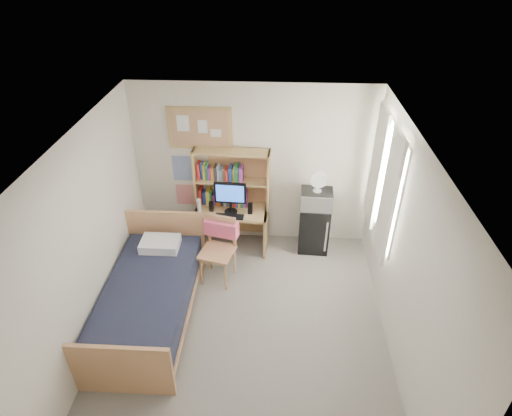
# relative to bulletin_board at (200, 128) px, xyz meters

# --- Properties ---
(floor) EXTENTS (3.60, 4.20, 0.02)m
(floor) POSITION_rel_bulletin_board_xyz_m (0.78, -2.08, -1.93)
(floor) COLOR gray
(floor) RESTS_ON ground
(ceiling) EXTENTS (3.60, 4.20, 0.02)m
(ceiling) POSITION_rel_bulletin_board_xyz_m (0.78, -2.08, 0.68)
(ceiling) COLOR white
(ceiling) RESTS_ON wall_back
(wall_back) EXTENTS (3.60, 0.04, 2.60)m
(wall_back) POSITION_rel_bulletin_board_xyz_m (0.78, 0.02, -0.62)
(wall_back) COLOR white
(wall_back) RESTS_ON floor
(wall_left) EXTENTS (0.04, 4.20, 2.60)m
(wall_left) POSITION_rel_bulletin_board_xyz_m (-1.02, -2.08, -0.62)
(wall_left) COLOR white
(wall_left) RESTS_ON floor
(wall_right) EXTENTS (0.04, 4.20, 2.60)m
(wall_right) POSITION_rel_bulletin_board_xyz_m (2.58, -2.08, -0.62)
(wall_right) COLOR white
(wall_right) RESTS_ON floor
(window_unit) EXTENTS (0.10, 1.40, 1.70)m
(window_unit) POSITION_rel_bulletin_board_xyz_m (2.53, -0.88, -0.32)
(window_unit) COLOR white
(window_unit) RESTS_ON wall_right
(curtain_left) EXTENTS (0.04, 0.55, 1.70)m
(curtain_left) POSITION_rel_bulletin_board_xyz_m (2.50, -1.28, -0.32)
(curtain_left) COLOR white
(curtain_left) RESTS_ON wall_right
(curtain_right) EXTENTS (0.04, 0.55, 1.70)m
(curtain_right) POSITION_rel_bulletin_board_xyz_m (2.50, -0.48, -0.32)
(curtain_right) COLOR white
(curtain_right) RESTS_ON wall_right
(bulletin_board) EXTENTS (0.94, 0.03, 0.64)m
(bulletin_board) POSITION_rel_bulletin_board_xyz_m (0.00, 0.00, 0.00)
(bulletin_board) COLOR tan
(bulletin_board) RESTS_ON wall_back
(poster_wave) EXTENTS (0.30, 0.01, 0.42)m
(poster_wave) POSITION_rel_bulletin_board_xyz_m (-0.32, 0.01, -0.67)
(poster_wave) COLOR #284CA3
(poster_wave) RESTS_ON wall_back
(poster_japan) EXTENTS (0.28, 0.01, 0.36)m
(poster_japan) POSITION_rel_bulletin_board_xyz_m (-0.32, 0.01, -1.14)
(poster_japan) COLOR red
(poster_japan) RESTS_ON wall_back
(desk) EXTENTS (1.15, 0.62, 0.70)m
(desk) POSITION_rel_bulletin_board_xyz_m (0.45, -0.28, -1.57)
(desk) COLOR tan
(desk) RESTS_ON floor
(desk_chair) EXTENTS (0.61, 0.61, 1.00)m
(desk_chair) POSITION_rel_bulletin_board_xyz_m (0.32, -1.07, -1.42)
(desk_chair) COLOR tan
(desk_chair) RESTS_ON floor
(mini_fridge) EXTENTS (0.49, 0.49, 0.79)m
(mini_fridge) POSITION_rel_bulletin_board_xyz_m (1.75, -0.24, -1.52)
(mini_fridge) COLOR black
(mini_fridge) RESTS_ON floor
(bed) EXTENTS (1.07, 2.15, 0.59)m
(bed) POSITION_rel_bulletin_board_xyz_m (-0.46, -1.88, -1.62)
(bed) COLOR black
(bed) RESTS_ON floor
(hutch) EXTENTS (1.16, 0.35, 0.93)m
(hutch) POSITION_rel_bulletin_board_xyz_m (0.46, -0.13, -0.75)
(hutch) COLOR tan
(hutch) RESTS_ON desk
(monitor) EXTENTS (0.48, 0.06, 0.51)m
(monitor) POSITION_rel_bulletin_board_xyz_m (0.45, -0.34, -0.97)
(monitor) COLOR black
(monitor) RESTS_ON desk
(keyboard) EXTENTS (0.44, 0.16, 0.02)m
(keyboard) POSITION_rel_bulletin_board_xyz_m (0.44, -0.48, -1.21)
(keyboard) COLOR black
(keyboard) RESTS_ON desk
(speaker_left) EXTENTS (0.07, 0.07, 0.16)m
(speaker_left) POSITION_rel_bulletin_board_xyz_m (0.15, -0.33, -1.14)
(speaker_left) COLOR black
(speaker_left) RESTS_ON desk
(speaker_right) EXTENTS (0.07, 0.07, 0.17)m
(speaker_right) POSITION_rel_bulletin_board_xyz_m (0.75, -0.36, -1.14)
(speaker_right) COLOR black
(speaker_right) RESTS_ON desk
(water_bottle) EXTENTS (0.07, 0.07, 0.22)m
(water_bottle) POSITION_rel_bulletin_board_xyz_m (-0.03, -0.36, -1.11)
(water_bottle) COLOR white
(water_bottle) RESTS_ON desk
(hoodie) EXTENTS (0.51, 0.27, 0.24)m
(hoodie) POSITION_rel_bulletin_board_xyz_m (0.37, -0.88, -1.15)
(hoodie) COLOR #FD6082
(hoodie) RESTS_ON desk_chair
(microwave) EXTENTS (0.49, 0.39, 0.27)m
(microwave) POSITION_rel_bulletin_board_xyz_m (1.75, -0.26, -0.99)
(microwave) COLOR silver
(microwave) RESTS_ON mini_fridge
(desk_fan) EXTENTS (0.27, 0.27, 0.32)m
(desk_fan) POSITION_rel_bulletin_board_xyz_m (1.75, -0.26, -0.69)
(desk_fan) COLOR white
(desk_fan) RESTS_ON microwave
(pillow) EXTENTS (0.53, 0.37, 0.13)m
(pillow) POSITION_rel_bulletin_board_xyz_m (-0.46, -1.13, -1.27)
(pillow) COLOR white
(pillow) RESTS_ON bed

